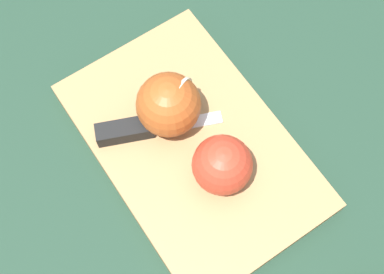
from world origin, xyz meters
name	(u,v)px	position (x,y,z in m)	size (l,w,h in m)	color
ground_plane	(192,150)	(0.00, 0.00, 0.00)	(4.00, 4.00, 0.00)	#1E3828
cutting_board	(192,146)	(0.00, 0.00, 0.01)	(0.36, 0.24, 0.02)	#A37A4C
apple_half_left	(222,165)	(-0.05, -0.01, 0.06)	(0.07, 0.07, 0.07)	red
apple_half_right	(169,105)	(0.04, 0.01, 0.06)	(0.08, 0.08, 0.08)	#AD4C1E
knife	(131,130)	(0.05, 0.06, 0.03)	(0.07, 0.16, 0.02)	silver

